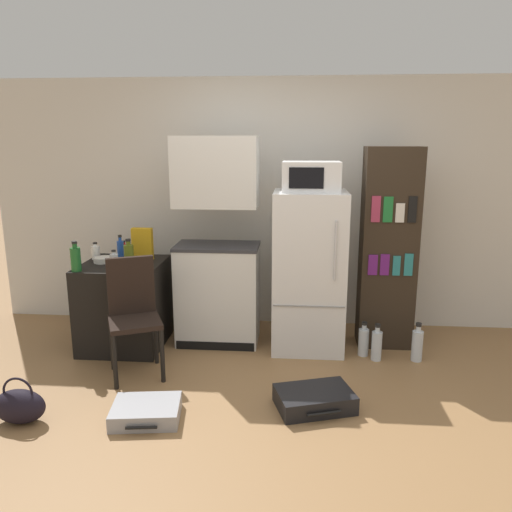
% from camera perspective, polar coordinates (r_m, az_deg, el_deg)
% --- Properties ---
extents(ground_plane, '(24.00, 24.00, 0.00)m').
position_cam_1_polar(ground_plane, '(3.62, 1.80, -18.35)').
color(ground_plane, olive).
extents(wall_back, '(6.40, 0.10, 2.49)m').
position_cam_1_polar(wall_back, '(5.13, 5.30, 5.84)').
color(wall_back, silver).
rests_on(wall_back, ground_plane).
extents(side_table, '(0.72, 0.75, 0.79)m').
position_cam_1_polar(side_table, '(4.83, -14.77, -5.36)').
color(side_table, black).
rests_on(side_table, ground_plane).
extents(kitchen_hutch, '(0.77, 0.46, 1.93)m').
position_cam_1_polar(kitchen_hutch, '(4.63, -4.45, 0.52)').
color(kitchen_hutch, silver).
rests_on(kitchen_hutch, ground_plane).
extents(refrigerator, '(0.64, 0.60, 1.45)m').
position_cam_1_polar(refrigerator, '(4.55, 6.05, -1.78)').
color(refrigerator, white).
rests_on(refrigerator, ground_plane).
extents(microwave, '(0.50, 0.38, 0.26)m').
position_cam_1_polar(microwave, '(4.41, 6.32, 9.03)').
color(microwave, silver).
rests_on(microwave, refrigerator).
extents(bookshelf, '(0.49, 0.32, 1.84)m').
position_cam_1_polar(bookshelf, '(4.71, 14.87, 0.77)').
color(bookshelf, '#2D2319').
rests_on(bookshelf, ground_plane).
extents(bottle_clear_short, '(0.07, 0.07, 0.16)m').
position_cam_1_polar(bottle_clear_short, '(4.54, -15.91, -0.50)').
color(bottle_clear_short, silver).
rests_on(bottle_clear_short, side_table).
extents(bottle_ketchup_red, '(0.07, 0.07, 0.17)m').
position_cam_1_polar(bottle_ketchup_red, '(4.90, -14.85, 0.58)').
color(bottle_ketchup_red, '#AD1914').
rests_on(bottle_ketchup_red, side_table).
extents(bottle_blue_soda, '(0.06, 0.06, 0.26)m').
position_cam_1_polar(bottle_blue_soda, '(4.73, -15.20, 0.56)').
color(bottle_blue_soda, '#1E47A3').
rests_on(bottle_blue_soda, side_table).
extents(bottle_milk_white, '(0.08, 0.08, 0.16)m').
position_cam_1_polar(bottle_milk_white, '(4.94, -17.85, 0.43)').
color(bottle_milk_white, white).
rests_on(bottle_milk_white, side_table).
extents(bottle_green_tall, '(0.09, 0.09, 0.26)m').
position_cam_1_polar(bottle_green_tall, '(4.53, -19.91, -0.28)').
color(bottle_green_tall, '#1E6028').
rests_on(bottle_green_tall, side_table).
extents(bottle_olive_oil, '(0.09, 0.09, 0.25)m').
position_cam_1_polar(bottle_olive_oil, '(4.56, -14.32, 0.12)').
color(bottle_olive_oil, '#566619').
rests_on(bottle_olive_oil, side_table).
extents(bowl, '(0.18, 0.18, 0.05)m').
position_cam_1_polar(bowl, '(4.79, -17.03, -0.41)').
color(bowl, silver).
rests_on(bowl, side_table).
extents(cereal_box, '(0.19, 0.07, 0.30)m').
position_cam_1_polar(cereal_box, '(4.79, -12.85, 1.36)').
color(cereal_box, gold).
rests_on(cereal_box, side_table).
extents(chair, '(0.53, 0.53, 0.96)m').
position_cam_1_polar(chair, '(4.21, -13.87, -5.64)').
color(chair, black).
rests_on(chair, ground_plane).
extents(suitcase_large_flat, '(0.62, 0.50, 0.13)m').
position_cam_1_polar(suitcase_large_flat, '(3.77, 6.70, -15.95)').
color(suitcase_large_flat, black).
rests_on(suitcase_large_flat, ground_plane).
extents(suitcase_small_flat, '(0.50, 0.43, 0.11)m').
position_cam_1_polar(suitcase_small_flat, '(3.70, -12.44, -16.97)').
color(suitcase_small_flat, '#99999E').
rests_on(suitcase_small_flat, ground_plane).
extents(handbag, '(0.36, 0.20, 0.33)m').
position_cam_1_polar(handbag, '(3.90, -25.42, -15.21)').
color(handbag, black).
rests_on(handbag, ground_plane).
extents(water_bottle_front, '(0.09, 0.09, 0.33)m').
position_cam_1_polar(water_bottle_front, '(4.56, 13.62, -9.84)').
color(water_bottle_front, silver).
rests_on(water_bottle_front, ground_plane).
extents(water_bottle_middle, '(0.09, 0.09, 0.32)m').
position_cam_1_polar(water_bottle_middle, '(4.63, 12.19, -9.50)').
color(water_bottle_middle, silver).
rests_on(water_bottle_middle, ground_plane).
extents(water_bottle_back, '(0.10, 0.10, 0.35)m').
position_cam_1_polar(water_bottle_back, '(4.64, 17.94, -9.63)').
color(water_bottle_back, silver).
rests_on(water_bottle_back, ground_plane).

